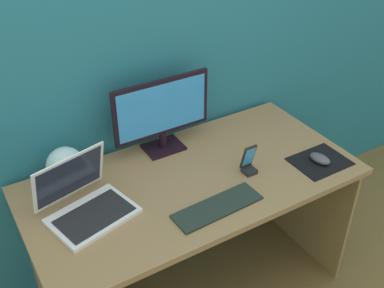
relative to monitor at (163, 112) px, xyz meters
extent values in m
plane|color=brown|center=(0.00, -0.27, -0.91)|extent=(8.00, 8.00, 0.00)
cube|color=#22687C|center=(0.00, 0.14, 0.34)|extent=(6.00, 0.04, 2.50)
cube|color=olive|center=(0.00, -0.27, -0.21)|extent=(1.45, 0.72, 0.03)
cube|color=olive|center=(0.68, -0.27, -0.57)|extent=(0.02, 0.68, 0.69)
cube|color=black|center=(0.00, 0.00, -0.19)|extent=(0.18, 0.14, 0.01)
cylinder|color=black|center=(0.00, 0.00, -0.15)|extent=(0.04, 0.04, 0.07)
cube|color=black|center=(0.00, 0.00, 0.03)|extent=(0.47, 0.02, 0.27)
cube|color=#338CD8|center=(0.00, -0.01, 0.03)|extent=(0.43, 0.00, 0.23)
cube|color=silver|center=(-0.46, -0.28, -0.19)|extent=(0.36, 0.29, 0.02)
cube|color=black|center=(-0.46, -0.29, -0.18)|extent=(0.31, 0.23, 0.00)
cube|color=silver|center=(-0.50, -0.15, -0.07)|extent=(0.32, 0.13, 0.21)
cube|color=#1E2333|center=(-0.50, -0.15, -0.07)|extent=(0.29, 0.11, 0.18)
sphere|color=silver|center=(-0.47, -0.01, -0.12)|extent=(0.16, 0.16, 0.16)
cube|color=#202B24|center=(-0.02, -0.48, -0.19)|extent=(0.38, 0.14, 0.01)
cube|color=black|center=(0.55, -0.46, -0.19)|extent=(0.25, 0.20, 0.00)
ellipsoid|color=#48474E|center=(0.55, -0.47, -0.17)|extent=(0.08, 0.11, 0.04)
cube|color=black|center=(0.23, -0.36, -0.18)|extent=(0.05, 0.05, 0.02)
cube|color=black|center=(0.23, -0.35, -0.12)|extent=(0.06, 0.04, 0.12)
cube|color=#338CD8|center=(0.23, -0.35, -0.11)|extent=(0.05, 0.03, 0.10)
camera|label=1|loc=(-0.83, -1.63, 1.05)|focal=43.69mm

